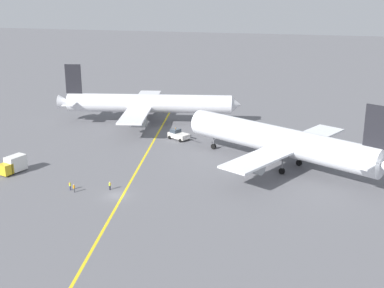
{
  "coord_description": "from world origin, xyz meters",
  "views": [
    {
      "loc": [
        33.77,
        -85.69,
        39.25
      ],
      "look_at": [
        9.55,
        22.08,
        4.0
      ],
      "focal_mm": 49.2,
      "sensor_mm": 36.0,
      "label": 1
    }
  ],
  "objects_px": {
    "gse_catering_truck_tall": "(13,165)",
    "ground_crew_wing_walker_right": "(70,186)",
    "airliner_being_pushed": "(280,141)",
    "pushback_tug": "(178,135)",
    "airliner_at_gate_left": "(147,104)",
    "ground_crew_ramp_agent_by_cones": "(110,185)",
    "ground_crew_marshaller_foreground": "(74,188)"
  },
  "relations": [
    {
      "from": "airliner_at_gate_left",
      "to": "pushback_tug",
      "type": "bearing_deg",
      "value": -47.41
    },
    {
      "from": "ground_crew_marshaller_foreground",
      "to": "airliner_being_pushed",
      "type": "bearing_deg",
      "value": 31.57
    },
    {
      "from": "airliner_being_pushed",
      "to": "gse_catering_truck_tall",
      "type": "bearing_deg",
      "value": -163.69
    },
    {
      "from": "ground_crew_wing_walker_right",
      "to": "ground_crew_ramp_agent_by_cones",
      "type": "xyz_separation_m",
      "value": [
        7.39,
        1.86,
        -0.03
      ]
    },
    {
      "from": "gse_catering_truck_tall",
      "to": "ground_crew_marshaller_foreground",
      "type": "height_order",
      "value": "gse_catering_truck_tall"
    },
    {
      "from": "gse_catering_truck_tall",
      "to": "ground_crew_ramp_agent_by_cones",
      "type": "height_order",
      "value": "gse_catering_truck_tall"
    },
    {
      "from": "pushback_tug",
      "to": "gse_catering_truck_tall",
      "type": "relative_size",
      "value": 1.28
    },
    {
      "from": "gse_catering_truck_tall",
      "to": "ground_crew_marshaller_foreground",
      "type": "relative_size",
      "value": 3.81
    },
    {
      "from": "gse_catering_truck_tall",
      "to": "ground_crew_wing_walker_right",
      "type": "xyz_separation_m",
      "value": [
        15.68,
        -6.19,
        -0.86
      ]
    },
    {
      "from": "airliner_being_pushed",
      "to": "ground_crew_ramp_agent_by_cones",
      "type": "relative_size",
      "value": 27.75
    },
    {
      "from": "airliner_at_gate_left",
      "to": "pushback_tug",
      "type": "xyz_separation_m",
      "value": [
        12.15,
        -13.22,
        -4.36
      ]
    },
    {
      "from": "airliner_at_gate_left",
      "to": "ground_crew_ramp_agent_by_cones",
      "type": "bearing_deg",
      "value": -81.38
    },
    {
      "from": "ground_crew_wing_walker_right",
      "to": "ground_crew_ramp_agent_by_cones",
      "type": "height_order",
      "value": "ground_crew_wing_walker_right"
    },
    {
      "from": "gse_catering_truck_tall",
      "to": "ground_crew_marshaller_foreground",
      "type": "xyz_separation_m",
      "value": [
        16.88,
        -7.04,
        -0.9
      ]
    },
    {
      "from": "airliner_at_gate_left",
      "to": "ground_crew_ramp_agent_by_cones",
      "type": "xyz_separation_m",
      "value": [
        7.3,
        -48.17,
        -4.68
      ]
    },
    {
      "from": "airliner_at_gate_left",
      "to": "pushback_tug",
      "type": "relative_size",
      "value": 6.33
    },
    {
      "from": "airliner_being_pushed",
      "to": "gse_catering_truck_tall",
      "type": "xyz_separation_m",
      "value": [
        -54.09,
        -15.83,
        -4.05
      ]
    },
    {
      "from": "ground_crew_marshaller_foreground",
      "to": "pushback_tug",
      "type": "bearing_deg",
      "value": 73.66
    },
    {
      "from": "pushback_tug",
      "to": "gse_catering_truck_tall",
      "type": "xyz_separation_m",
      "value": [
        -27.92,
        -30.62,
        0.57
      ]
    },
    {
      "from": "airliner_being_pushed",
      "to": "pushback_tug",
      "type": "xyz_separation_m",
      "value": [
        -26.18,
        14.79,
        -4.61
      ]
    },
    {
      "from": "ground_crew_wing_walker_right",
      "to": "ground_crew_marshaller_foreground",
      "type": "height_order",
      "value": "ground_crew_wing_walker_right"
    },
    {
      "from": "ground_crew_marshaller_foreground",
      "to": "gse_catering_truck_tall",
      "type": "bearing_deg",
      "value": 157.35
    },
    {
      "from": "gse_catering_truck_tall",
      "to": "ground_crew_wing_walker_right",
      "type": "distance_m",
      "value": 16.88
    },
    {
      "from": "pushback_tug",
      "to": "ground_crew_ramp_agent_by_cones",
      "type": "height_order",
      "value": "pushback_tug"
    },
    {
      "from": "ground_crew_wing_walker_right",
      "to": "ground_crew_marshaller_foreground",
      "type": "xyz_separation_m",
      "value": [
        1.2,
        -0.86,
        -0.04
      ]
    },
    {
      "from": "airliner_at_gate_left",
      "to": "ground_crew_ramp_agent_by_cones",
      "type": "distance_m",
      "value": 48.94
    },
    {
      "from": "ground_crew_ramp_agent_by_cones",
      "to": "ground_crew_marshaller_foreground",
      "type": "bearing_deg",
      "value": -156.34
    },
    {
      "from": "ground_crew_marshaller_foreground",
      "to": "ground_crew_ramp_agent_by_cones",
      "type": "relative_size",
      "value": 0.99
    },
    {
      "from": "airliner_at_gate_left",
      "to": "pushback_tug",
      "type": "distance_m",
      "value": 18.48
    },
    {
      "from": "ground_crew_ramp_agent_by_cones",
      "to": "airliner_at_gate_left",
      "type": "bearing_deg",
      "value": 98.62
    },
    {
      "from": "ground_crew_wing_walker_right",
      "to": "ground_crew_marshaller_foreground",
      "type": "relative_size",
      "value": 1.04
    },
    {
      "from": "pushback_tug",
      "to": "gse_catering_truck_tall",
      "type": "distance_m",
      "value": 41.44
    }
  ]
}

